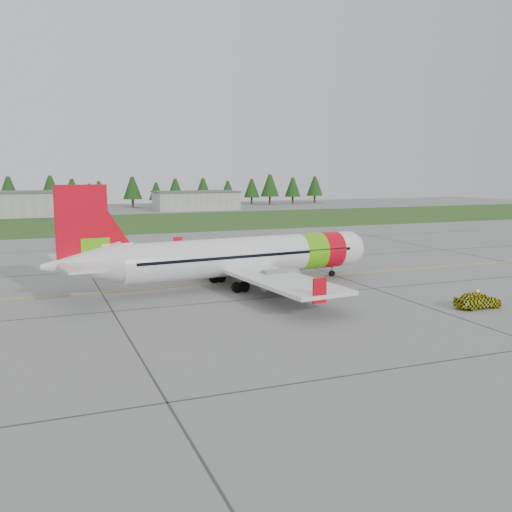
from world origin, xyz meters
name	(u,v)px	position (x,y,z in m)	size (l,w,h in m)	color
ground	(280,297)	(0.00, 0.00, 0.00)	(320.00, 320.00, 0.00)	gray
aircraft	(238,257)	(-1.92, 6.10, 2.96)	(33.82, 31.34, 10.25)	white
follow_me_car	(479,284)	(13.66, -10.04, 2.05)	(1.65, 1.40, 4.10)	yellow
grass_strip	(131,223)	(0.00, 82.00, 0.01)	(320.00, 50.00, 0.03)	#30561E
taxi_guideline	(249,281)	(0.00, 8.00, 0.01)	(120.00, 0.25, 0.02)	gold
hangar_east	(196,201)	(25.00, 118.00, 2.60)	(24.00, 12.00, 5.20)	#A8A8A3
treeline	(101,192)	(0.00, 138.00, 5.00)	(160.00, 8.00, 10.00)	#1C3F14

